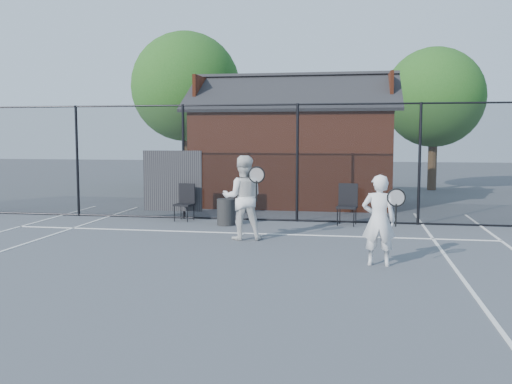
% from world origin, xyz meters
% --- Properties ---
extents(ground, '(80.00, 80.00, 0.00)m').
position_xyz_m(ground, '(0.00, 0.00, 0.00)').
color(ground, '#4D5158').
rests_on(ground, ground).
extents(court_lines, '(11.02, 18.00, 0.01)m').
position_xyz_m(court_lines, '(0.00, -1.32, 0.01)').
color(court_lines, silver).
rests_on(court_lines, ground).
extents(fence, '(22.04, 3.00, 3.00)m').
position_xyz_m(fence, '(-0.30, 5.00, 1.45)').
color(fence, black).
rests_on(fence, ground).
extents(clubhouse, '(6.50, 4.36, 4.19)m').
position_xyz_m(clubhouse, '(0.50, 9.00, 1.61)').
color(clubhouse, maroon).
rests_on(clubhouse, ground).
extents(tree_left, '(4.48, 4.48, 6.44)m').
position_xyz_m(tree_left, '(-4.50, 13.50, 4.19)').
color(tree_left, black).
rests_on(tree_left, ground).
extents(tree_right, '(3.97, 3.97, 5.70)m').
position_xyz_m(tree_right, '(5.50, 14.50, 3.71)').
color(tree_right, black).
rests_on(tree_right, ground).
extents(player_front, '(0.69, 0.52, 1.54)m').
position_xyz_m(player_front, '(2.87, 0.29, 0.77)').
color(player_front, white).
rests_on(player_front, ground).
extents(player_back, '(1.02, 0.83, 1.78)m').
position_xyz_m(player_back, '(0.13, 2.29, 0.89)').
color(player_back, white).
rests_on(player_back, ground).
extents(chair_left, '(0.52, 0.53, 0.93)m').
position_xyz_m(chair_left, '(-1.87, 4.60, 0.47)').
color(chair_left, black).
rests_on(chair_left, ground).
extents(chair_right, '(0.53, 0.55, 0.99)m').
position_xyz_m(chair_right, '(2.27, 4.60, 0.50)').
color(chair_right, black).
rests_on(chair_right, ground).
extents(waste_bin, '(0.48, 0.48, 0.65)m').
position_xyz_m(waste_bin, '(-0.65, 4.10, 0.32)').
color(waste_bin, '#272727').
rests_on(waste_bin, ground).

